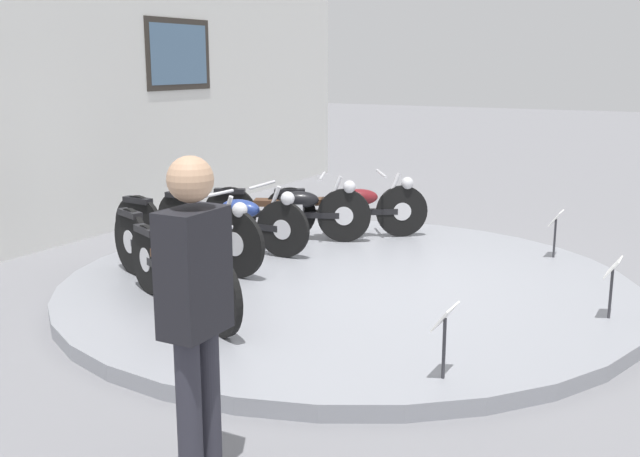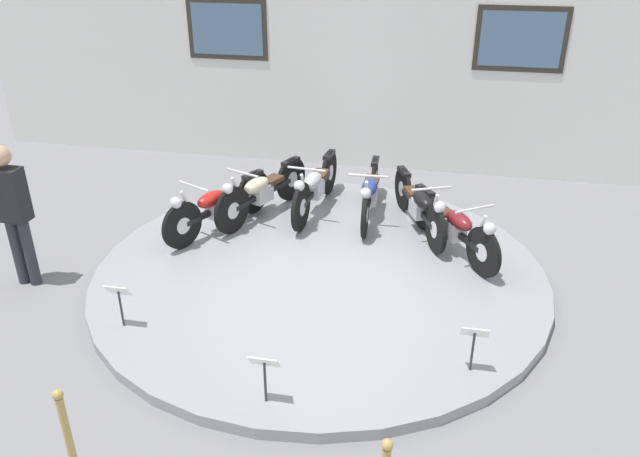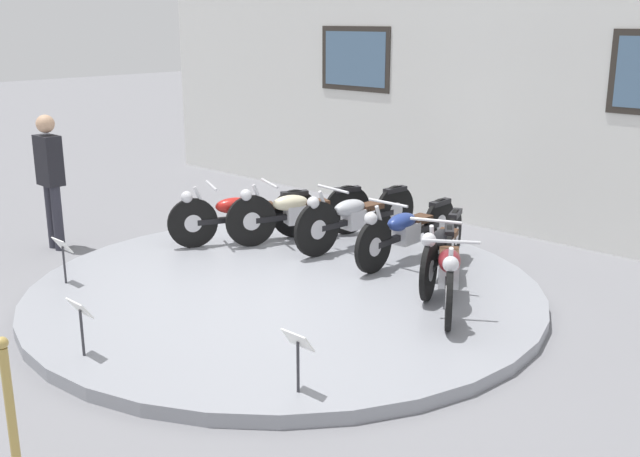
# 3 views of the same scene
# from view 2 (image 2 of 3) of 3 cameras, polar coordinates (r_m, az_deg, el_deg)

# --- Properties ---
(ground_plane) EXTENTS (60.00, 60.00, 0.00)m
(ground_plane) POSITION_cam_2_polar(r_m,az_deg,el_deg) (7.77, -0.01, -4.42)
(ground_plane) COLOR slate
(display_platform) EXTENTS (5.51, 5.51, 0.13)m
(display_platform) POSITION_cam_2_polar(r_m,az_deg,el_deg) (7.73, -0.01, -4.02)
(display_platform) COLOR gray
(display_platform) RESTS_ON ground_plane
(back_wall) EXTENTS (14.00, 0.22, 4.17)m
(back_wall) POSITION_cam_2_polar(r_m,az_deg,el_deg) (10.77, 4.43, 16.31)
(back_wall) COLOR silver
(back_wall) RESTS_ON ground_plane
(motorcycle_red) EXTENTS (0.91, 1.81, 0.79)m
(motorcycle_red) POSITION_cam_2_polar(r_m,az_deg,el_deg) (8.57, -9.37, 2.18)
(motorcycle_red) COLOR black
(motorcycle_red) RESTS_ON display_platform
(motorcycle_cream) EXTENTS (0.82, 1.88, 0.81)m
(motorcycle_cream) POSITION_cam_2_polar(r_m,az_deg,el_deg) (8.91, -5.39, 3.47)
(motorcycle_cream) COLOR black
(motorcycle_cream) RESTS_ON display_platform
(motorcycle_silver) EXTENTS (0.54, 2.03, 0.82)m
(motorcycle_silver) POSITION_cam_2_polar(r_m,az_deg,el_deg) (9.01, -0.46, 3.94)
(motorcycle_silver) COLOR black
(motorcycle_silver) RESTS_ON display_platform
(motorcycle_blue) EXTENTS (0.54, 1.97, 0.79)m
(motorcycle_blue) POSITION_cam_2_polar(r_m,az_deg,el_deg) (8.90, 4.59, 3.37)
(motorcycle_blue) COLOR black
(motorcycle_blue) RESTS_ON display_platform
(motorcycle_black) EXTENTS (0.82, 1.85, 0.79)m
(motorcycle_black) POSITION_cam_2_polar(r_m,az_deg,el_deg) (8.57, 9.10, 2.18)
(motorcycle_black) COLOR black
(motorcycle_black) RESTS_ON display_platform
(motorcycle_maroon) EXTENTS (1.16, 1.66, 0.79)m
(motorcycle_maroon) POSITION_cam_2_polar(r_m,az_deg,el_deg) (8.07, 12.13, 0.28)
(motorcycle_maroon) COLOR black
(motorcycle_maroon) RESTS_ON display_platform
(info_placard_front_left) EXTENTS (0.26, 0.11, 0.51)m
(info_placard_front_left) POSITION_cam_2_polar(r_m,az_deg,el_deg) (6.81, -17.90, -5.91)
(info_placard_front_left) COLOR #333338
(info_placard_front_left) RESTS_ON display_platform
(info_placard_front_centre) EXTENTS (0.26, 0.11, 0.51)m
(info_placard_front_centre) POSITION_cam_2_polar(r_m,az_deg,el_deg) (5.57, -5.10, -12.60)
(info_placard_front_centre) COLOR #333338
(info_placard_front_centre) RESTS_ON display_platform
(info_placard_front_right) EXTENTS (0.26, 0.11, 0.51)m
(info_placard_front_right) POSITION_cam_2_polar(r_m,az_deg,el_deg) (6.06, 13.91, -9.72)
(info_placard_front_right) COLOR #333338
(info_placard_front_right) RESTS_ON display_platform
(visitor_standing) EXTENTS (0.36, 0.23, 1.75)m
(visitor_standing) POSITION_cam_2_polar(r_m,az_deg,el_deg) (8.00, -26.27, 1.68)
(visitor_standing) COLOR #2D2D38
(visitor_standing) RESTS_ON ground_plane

